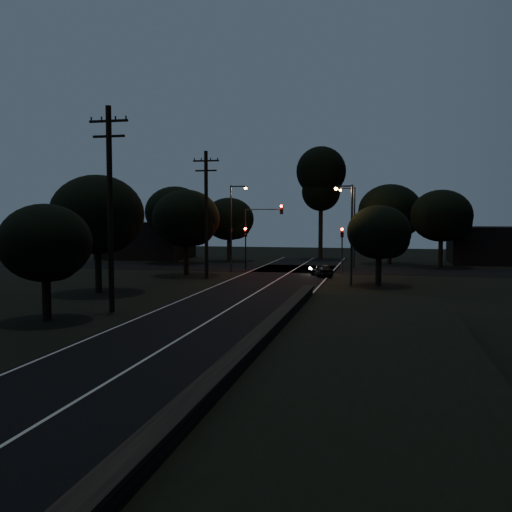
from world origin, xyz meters
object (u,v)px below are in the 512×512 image
at_px(tall_pine, 321,178).
at_px(streetlight_a, 233,222).
at_px(utility_pole_mid, 110,205).
at_px(signal_left, 246,240).
at_px(utility_pole_far, 206,212).
at_px(streetlight_c, 349,227).
at_px(car, 322,270).
at_px(signal_mast, 263,225).
at_px(streetlight_b, 352,221).
at_px(signal_right, 342,241).

distance_m(tall_pine, streetlight_a, 18.82).
xyz_separation_m(utility_pole_mid, streetlight_a, (0.69, 23.00, -1.10)).
bearing_deg(signal_left, utility_pole_far, -99.94).
relative_size(utility_pole_far, streetlight_c, 1.40).
distance_m(streetlight_a, car, 9.73).
xyz_separation_m(signal_mast, streetlight_b, (8.22, 4.01, 0.30)).
bearing_deg(signal_right, car, -107.78).
distance_m(utility_pole_mid, streetlight_a, 23.04).
bearing_deg(signal_right, utility_pole_mid, -112.99).
distance_m(signal_right, streetlight_b, 4.45).
bearing_deg(tall_pine, utility_pole_far, -106.93).
bearing_deg(signal_left, streetlight_b, 22.05).
bearing_deg(streetlight_b, utility_pole_mid, -111.30).
bearing_deg(signal_right, signal_mast, 179.97).
xyz_separation_m(signal_left, streetlight_c, (10.43, -9.99, 1.51)).
xyz_separation_m(tall_pine, signal_mast, (-3.91, -15.01, -5.32)).
height_order(signal_left, streetlight_a, streetlight_a).
height_order(signal_mast, car, signal_mast).
distance_m(signal_right, streetlight_a, 10.26).
xyz_separation_m(signal_right, signal_mast, (-7.51, 0.00, 1.50)).
bearing_deg(streetlight_b, streetlight_c, -87.86).
relative_size(signal_right, streetlight_c, 0.55).
bearing_deg(utility_pole_far, tall_pine, 73.07).
bearing_deg(tall_pine, streetlight_c, -79.07).
xyz_separation_m(streetlight_a, streetlight_b, (10.61, 6.00, 0.00)).
bearing_deg(signal_mast, streetlight_a, -140.23).
bearing_deg(signal_left, car, -29.24).
distance_m(utility_pole_far, signal_mast, 8.64).
distance_m(utility_pole_far, signal_right, 13.53).
bearing_deg(signal_right, utility_pole_far, -143.00).
xyz_separation_m(tall_pine, signal_left, (-5.60, -15.01, -6.82)).
distance_m(tall_pine, streetlight_b, 12.84).
distance_m(streetlight_a, streetlight_c, 13.72).
relative_size(utility_pole_far, tall_pine, 0.78).
distance_m(utility_pole_far, streetlight_b, 16.51).
height_order(utility_pole_mid, signal_right, utility_pole_mid).
bearing_deg(signal_left, tall_pine, 69.54).
bearing_deg(streetlight_b, streetlight_a, -150.52).
bearing_deg(tall_pine, car, -83.52).
height_order(utility_pole_far, tall_pine, tall_pine).
height_order(utility_pole_mid, streetlight_c, utility_pole_mid).
bearing_deg(utility_pole_far, streetlight_a, 83.41).
height_order(signal_left, streetlight_b, streetlight_b).
height_order(streetlight_b, streetlight_c, streetlight_b).
bearing_deg(signal_right, signal_left, 180.00).
bearing_deg(streetlight_b, car, -104.12).
distance_m(utility_pole_far, signal_left, 8.53).
bearing_deg(car, utility_pole_far, -1.26).
height_order(signal_left, signal_right, same).
distance_m(tall_pine, signal_right, 16.88).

